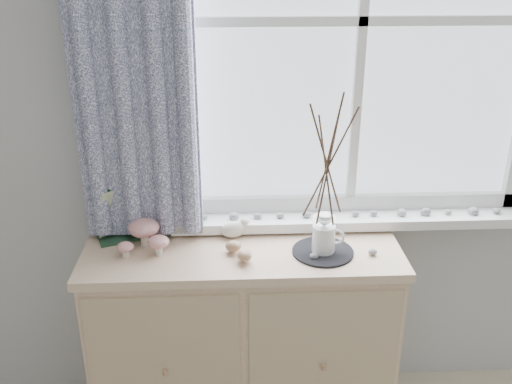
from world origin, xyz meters
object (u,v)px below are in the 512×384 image
sideboard (243,339)px  toadstool_cluster (145,234)px  botanical_book (131,214)px  twig_pitcher (328,160)px

sideboard → toadstool_cluster: (-0.36, 0.01, 0.49)m
toadstool_cluster → botanical_book: bearing=127.4°
botanical_book → twig_pitcher: (0.72, -0.14, 0.26)m
sideboard → twig_pitcher: (0.30, -0.05, 0.79)m
sideboard → twig_pitcher: 0.85m
sideboard → botanical_book: botanical_book is taller
toadstool_cluster → twig_pitcher: size_ratio=0.30×
sideboard → botanical_book: (-0.42, 0.09, 0.54)m
toadstool_cluster → twig_pitcher: twig_pitcher is taller
botanical_book → twig_pitcher: 0.78m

